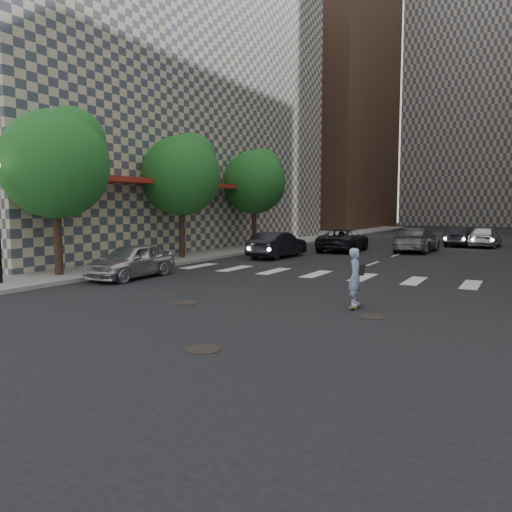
{
  "coord_description": "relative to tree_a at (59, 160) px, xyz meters",
  "views": [
    {
      "loc": [
        6.72,
        -10.43,
        2.8
      ],
      "look_at": [
        -0.63,
        3.02,
        1.3
      ],
      "focal_mm": 35.0,
      "sensor_mm": 36.0,
      "label": 1
    }
  ],
  "objects": [
    {
      "name": "ground",
      "position": [
        9.45,
        -3.14,
        -4.65
      ],
      "size": [
        160.0,
        160.0,
        0.0
      ],
      "primitive_type": "plane",
      "color": "black",
      "rests_on": "ground"
    },
    {
      "name": "sidewalk_left",
      "position": [
        -5.05,
        16.86,
        -4.57
      ],
      "size": [
        13.0,
        80.0,
        0.15
      ],
      "primitive_type": "cube",
      "color": "gray",
      "rests_on": "ground"
    },
    {
      "name": "building_left",
      "position": [
        -9.03,
        15.35,
        7.84
      ],
      "size": [
        16.4,
        33.0,
        25.0
      ],
      "color": "tan",
      "rests_on": "ground"
    },
    {
      "name": "tower_left",
      "position": [
        -10.55,
        51.86,
        15.35
      ],
      "size": [
        18.0,
        24.0,
        40.0
      ],
      "primitive_type": "cube",
      "color": "brown",
      "rests_on": "ground"
    },
    {
      "name": "tower_center",
      "position": [
        9.45,
        74.86,
        19.35
      ],
      "size": [
        22.0,
        20.0,
        48.0
      ],
      "primitive_type": "cube",
      "color": "#ADA08E",
      "rests_on": "ground"
    },
    {
      "name": "tree_a",
      "position": [
        0.0,
        0.0,
        0.0
      ],
      "size": [
        4.2,
        4.2,
        6.6
      ],
      "color": "#382619",
      "rests_on": "sidewalk_left"
    },
    {
      "name": "tree_b",
      "position": [
        0.0,
        8.0,
        0.0
      ],
      "size": [
        4.2,
        4.2,
        6.6
      ],
      "color": "#382619",
      "rests_on": "sidewalk_left"
    },
    {
      "name": "tree_c",
      "position": [
        0.0,
        16.0,
        0.0
      ],
      "size": [
        4.2,
        4.2,
        6.6
      ],
      "color": "#382619",
      "rests_on": "sidewalk_left"
    },
    {
      "name": "manhole_a",
      "position": [
        10.65,
        -5.64,
        -4.64
      ],
      "size": [
        0.7,
        0.7,
        0.02
      ],
      "primitive_type": "cylinder",
      "color": "black",
      "rests_on": "ground"
    },
    {
      "name": "manhole_b",
      "position": [
        7.45,
        -1.94,
        -4.64
      ],
      "size": [
        0.7,
        0.7,
        0.02
      ],
      "primitive_type": "cylinder",
      "color": "black",
      "rests_on": "ground"
    },
    {
      "name": "manhole_c",
      "position": [
        12.75,
        -1.14,
        -4.64
      ],
      "size": [
        0.7,
        0.7,
        0.02
      ],
      "primitive_type": "cylinder",
      "color": "black",
      "rests_on": "ground"
    },
    {
      "name": "skateboarder",
      "position": [
        12.04,
        -0.21,
        -3.77
      ],
      "size": [
        0.45,
        0.86,
        1.68
      ],
      "rotation": [
        0.0,
        0.0,
        0.12
      ],
      "color": "brown",
      "rests_on": "ground"
    },
    {
      "name": "silver_sedan",
      "position": [
        2.45,
        1.27,
        -3.95
      ],
      "size": [
        1.8,
        4.12,
        1.38
      ],
      "primitive_type": "imported",
      "rotation": [
        0.0,
        0.0,
        0.04
      ],
      "color": "#B2B4BA",
      "rests_on": "ground"
    },
    {
      "name": "traffic_car_a",
      "position": [
        3.98,
        11.24,
        -3.92
      ],
      "size": [
        1.74,
        4.46,
        1.45
      ],
      "primitive_type": "imported",
      "rotation": [
        0.0,
        0.0,
        3.09
      ],
      "color": "black",
      "rests_on": "ground"
    },
    {
      "name": "traffic_car_b",
      "position": [
        10.02,
        18.86,
        -3.88
      ],
      "size": [
        2.29,
        5.34,
        1.53
      ],
      "primitive_type": "imported",
      "rotation": [
        0.0,
        0.0,
        3.11
      ],
      "color": "slate",
      "rests_on": "ground"
    },
    {
      "name": "traffic_car_c",
      "position": [
        5.86,
        16.94,
        -3.94
      ],
      "size": [
        2.61,
        5.2,
        1.41
      ],
      "primitive_type": "imported",
      "rotation": [
        0.0,
        0.0,
        3.2
      ],
      "color": "black",
      "rests_on": "ground"
    },
    {
      "name": "traffic_car_d",
      "position": [
        13.54,
        24.86,
        -3.89
      ],
      "size": [
        2.16,
        4.56,
        1.51
      ],
      "primitive_type": "imported",
      "rotation": [
        0.0,
        0.0,
        3.05
      ],
      "color": "silver",
      "rests_on": "ground"
    },
    {
      "name": "traffic_car_e",
      "position": [
        11.78,
        24.94,
        -3.96
      ],
      "size": [
        1.49,
        4.21,
        1.38
      ],
      "primitive_type": "imported",
      "rotation": [
        0.0,
        0.0,
        3.13
      ],
      "color": "black",
      "rests_on": "ground"
    }
  ]
}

